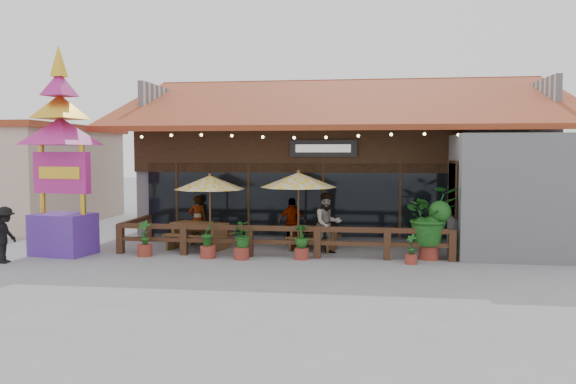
# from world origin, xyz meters

# --- Properties ---
(ground) EXTENTS (100.00, 100.00, 0.00)m
(ground) POSITION_xyz_m (0.00, 0.00, 0.00)
(ground) COLOR gray
(ground) RESTS_ON ground
(restaurant_building) EXTENTS (15.50, 14.73, 6.09)m
(restaurant_building) POSITION_xyz_m (0.26, 6.61, 2.21)
(restaurant_building) COLOR silver
(restaurant_building) RESTS_ON ground
(patio_railing) EXTENTS (10.00, 2.60, 0.92)m
(patio_railing) POSITION_xyz_m (-2.25, -0.27, 0.61)
(patio_railing) COLOR #4A2C1A
(patio_railing) RESTS_ON ground
(umbrella_left) EXTENTS (2.95, 2.95, 2.41)m
(umbrella_left) POSITION_xyz_m (-4.02, 0.69, 2.10)
(umbrella_left) COLOR brown
(umbrella_left) RESTS_ON ground
(umbrella_right) EXTENTS (2.65, 2.65, 2.53)m
(umbrella_right) POSITION_xyz_m (-1.18, 0.69, 2.20)
(umbrella_right) COLOR brown
(umbrella_right) RESTS_ON ground
(picnic_table_left) EXTENTS (2.15, 2.00, 0.84)m
(picnic_table_left) POSITION_xyz_m (-4.35, 0.58, 0.56)
(picnic_table_left) COLOR brown
(picnic_table_left) RESTS_ON ground
(picnic_table_right) EXTENTS (1.71, 1.55, 0.71)m
(picnic_table_right) POSITION_xyz_m (-0.72, 0.97, 0.48)
(picnic_table_right) COLOR brown
(picnic_table_right) RESTS_ON ground
(thai_sign_tower) EXTENTS (2.85, 2.85, 6.68)m
(thai_sign_tower) POSITION_xyz_m (-8.11, -0.90, 3.53)
(thai_sign_tower) COLOR #552A9C
(thai_sign_tower) RESTS_ON ground
(tropical_plant) EXTENTS (1.95, 1.85, 2.12)m
(tropical_plant) POSITION_xyz_m (2.70, -0.25, 1.21)
(tropical_plant) COLOR maroon
(tropical_plant) RESTS_ON ground
(diner_a) EXTENTS (0.69, 0.57, 1.63)m
(diner_a) POSITION_xyz_m (-4.70, 1.58, 0.81)
(diner_a) COLOR #352211
(diner_a) RESTS_ON ground
(diner_b) EXTENTS (1.13, 1.05, 1.85)m
(diner_b) POSITION_xyz_m (-0.26, 0.24, 0.93)
(diner_b) COLOR #352211
(diner_b) RESTS_ON ground
(diner_c) EXTENTS (0.94, 0.45, 1.56)m
(diner_c) POSITION_xyz_m (-1.51, 1.69, 0.78)
(diner_c) COLOR #352211
(diner_c) RESTS_ON ground
(pedestrian) EXTENTS (0.71, 1.08, 1.57)m
(pedestrian) POSITION_xyz_m (-9.05, -2.32, 0.78)
(pedestrian) COLOR black
(pedestrian) RESTS_ON ground
(planter_a) EXTENTS (0.44, 0.44, 1.07)m
(planter_a) POSITION_xyz_m (-5.59, -0.86, 0.45)
(planter_a) COLOR maroon
(planter_a) RESTS_ON ground
(planter_b) EXTENTS (0.46, 0.50, 1.10)m
(planter_b) POSITION_xyz_m (-3.65, -0.89, 0.50)
(planter_b) COLOR maroon
(planter_b) RESTS_ON ground
(planter_c) EXTENTS (0.82, 0.78, 1.06)m
(planter_c) POSITION_xyz_m (-2.65, -0.96, 0.60)
(planter_c) COLOR maroon
(planter_c) RESTS_ON ground
(planter_d) EXTENTS (0.48, 0.48, 1.01)m
(planter_d) POSITION_xyz_m (-0.93, -0.73, 0.49)
(planter_d) COLOR maroon
(planter_d) RESTS_ON ground
(planter_e) EXTENTS (0.35, 0.35, 0.83)m
(planter_e) POSITION_xyz_m (2.13, -1.02, 0.35)
(planter_e) COLOR maroon
(planter_e) RESTS_ON ground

